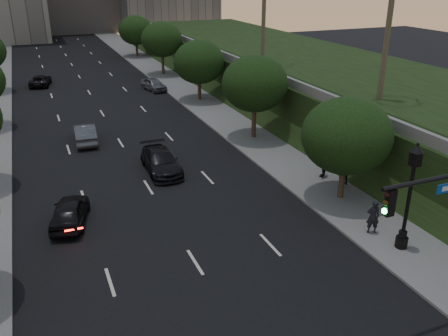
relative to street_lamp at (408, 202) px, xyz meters
name	(u,v)px	position (x,y,z in m)	size (l,w,h in m)	color
ground	(238,332)	(-9.77, -2.19, -2.63)	(160.00, 160.00, 0.00)	black
road_surface	(106,119)	(-9.77, 27.81, -2.62)	(16.00, 140.00, 0.02)	black
sidewalk_right	(209,107)	(0.48, 27.81, -2.56)	(4.50, 140.00, 0.15)	slate
embankment	(322,82)	(12.23, 25.81, -0.63)	(18.00, 90.00, 4.00)	black
parapet_wall	(248,65)	(3.73, 25.81, 1.72)	(0.35, 90.00, 0.70)	slate
tree_right_a	(347,136)	(0.53, 5.81, 1.39)	(5.20, 5.20, 6.24)	#38281C
tree_right_b	(255,84)	(0.53, 17.81, 1.88)	(5.20, 5.20, 6.74)	#38281C
tree_right_c	(199,62)	(0.53, 30.81, 1.39)	(5.20, 5.20, 6.24)	#38281C
tree_right_d	(162,39)	(0.53, 44.81, 1.88)	(5.20, 5.20, 6.74)	#38281C
tree_right_e	(136,30)	(0.53, 59.81, 1.39)	(5.20, 5.20, 6.24)	#38281C
street_lamp	(408,202)	(0.00, 0.00, 0.00)	(0.64, 0.64, 5.62)	black
sedan_near_left	(70,212)	(-14.80, 8.95, -1.91)	(1.72, 4.27, 1.45)	black
sedan_mid_left	(85,133)	(-12.30, 22.05, -1.88)	(1.60, 4.59, 1.51)	#4B4E53
sedan_far_left	(40,80)	(-14.58, 44.40, -2.00)	(2.11, 4.57, 1.27)	black
sedan_near_right	(161,161)	(-8.31, 14.00, -1.89)	(2.10, 5.16, 1.50)	black
sedan_far_right	(154,84)	(-2.77, 37.05, -1.93)	(1.66, 4.12, 1.40)	slate
pedestrian_a	(373,217)	(-0.45, 1.71, -1.56)	(0.67, 0.44, 1.84)	black
pedestrian_b	(343,172)	(1.59, 7.18, -1.60)	(0.86, 0.67, 1.77)	black
pedestrian_c	(324,165)	(1.24, 8.76, -1.64)	(1.00, 0.41, 1.70)	black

